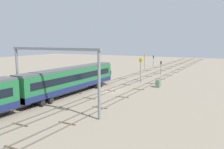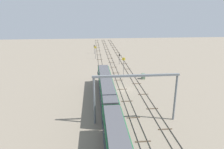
# 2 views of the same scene
# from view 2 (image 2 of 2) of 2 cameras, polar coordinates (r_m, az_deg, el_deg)

# --- Properties ---
(ground_plane) EXTENTS (210.08, 210.08, 0.00)m
(ground_plane) POSITION_cam_2_polar(r_m,az_deg,el_deg) (50.72, 2.97, -4.25)
(ground_plane) COLOR gray
(track_near_foreground) EXTENTS (194.08, 2.40, 0.16)m
(track_near_foreground) POSITION_cam_2_polar(r_m,az_deg,el_deg) (51.51, 7.93, -3.97)
(track_near_foreground) COLOR #59544C
(track_near_foreground) RESTS_ON ground
(track_second_near) EXTENTS (194.08, 2.40, 0.16)m
(track_second_near) POSITION_cam_2_polar(r_m,az_deg,el_deg) (50.69, 2.97, -4.18)
(track_second_near) COLOR #59544C
(track_second_near) RESTS_ON ground
(track_with_train) EXTENTS (194.08, 2.40, 0.16)m
(track_with_train) POSITION_cam_2_polar(r_m,az_deg,el_deg) (50.26, -2.11, -4.35)
(track_with_train) COLOR #59544C
(track_with_train) RESTS_ON ground
(overhead_gantry) EXTENTS (0.40, 14.80, 8.73)m
(overhead_gantry) POSITION_cam_2_polar(r_m,az_deg,el_deg) (34.14, 6.84, -3.90)
(overhead_gantry) COLOR slate
(overhead_gantry) RESTS_ON ground
(speed_sign_near_foreground) EXTENTS (0.14, 0.97, 5.74)m
(speed_sign_near_foreground) POSITION_cam_2_polar(r_m,az_deg,el_deg) (60.49, 3.32, 3.03)
(speed_sign_near_foreground) COLOR #4C4C51
(speed_sign_near_foreground) RESTS_ON ground
(speed_sign_far_trackside) EXTENTS (0.14, 0.93, 5.27)m
(speed_sign_far_trackside) POSITION_cam_2_polar(r_m,az_deg,el_deg) (84.02, -4.78, 6.81)
(speed_sign_far_trackside) COLOR #4C4C51
(speed_sign_far_trackside) RESTS_ON ground
(signal_light_trackside_approach) EXTENTS (0.31, 0.32, 4.02)m
(signal_light_trackside_approach) POSITION_cam_2_polar(r_m,az_deg,el_deg) (74.73, 2.09, 4.95)
(signal_light_trackside_approach) COLOR #4C4C51
(signal_light_trackside_approach) RESTS_ON ground
(signal_light_trackside_departure) EXTENTS (0.31, 0.32, 4.20)m
(signal_light_trackside_departure) POSITION_cam_2_polar(r_m,az_deg,el_deg) (94.57, -5.10, 7.56)
(signal_light_trackside_departure) COLOR #4C4C51
(signal_light_trackside_departure) RESTS_ON ground
(relay_cabinet) EXTENTS (1.28, 0.83, 1.58)m
(relay_cabinet) POSITION_cam_2_polar(r_m,az_deg,el_deg) (59.03, 8.93, -0.49)
(relay_cabinet) COLOR #597259
(relay_cabinet) RESTS_ON ground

